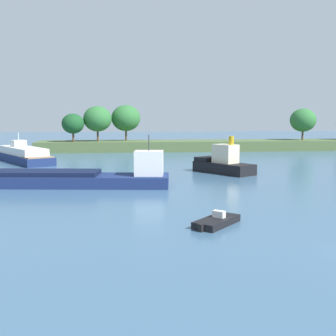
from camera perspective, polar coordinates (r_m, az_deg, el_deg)
name	(u,v)px	position (r m, az deg, el deg)	size (l,w,h in m)	color
treeline_island	(222,138)	(102.56, 7.21, 4.02)	(92.80, 11.06, 10.61)	#4C6038
white_riverboat	(23,155)	(79.21, -18.64, 1.64)	(13.40, 17.96, 5.14)	navy
fishing_skiff	(217,221)	(32.13, 6.46, -7.04)	(4.17, 4.43, 1.02)	black
tugboat	(223,163)	(61.20, 7.29, 0.62)	(8.01, 9.47, 5.27)	black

